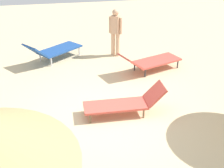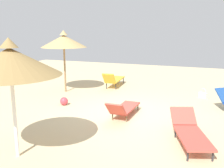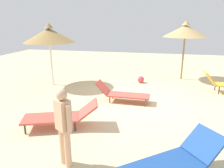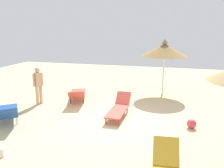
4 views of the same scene
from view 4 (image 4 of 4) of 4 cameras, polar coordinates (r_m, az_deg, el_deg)
ground at (r=8.40m, az=1.23°, el=-9.25°), size 24.00×24.00×0.10m
parasol_umbrella_near_right at (r=11.43m, az=12.76°, el=8.17°), size 2.18×2.18×2.70m
lounge_chair_edge at (r=10.50m, az=-8.47°, el=-2.42°), size 1.30×2.09×0.69m
lounge_chair_near_left at (r=8.70m, az=1.71°, el=-5.84°), size 0.59×1.91×0.71m
lounge_chair_far_left at (r=8.88m, az=-24.34°, el=-6.28°), size 1.74×1.94×0.77m
person_standing_far_right at (r=10.38m, az=-17.66°, el=0.14°), size 0.33×0.40×1.60m
beach_ball at (r=8.14m, az=18.95°, el=-9.22°), size 0.31×0.31×0.31m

